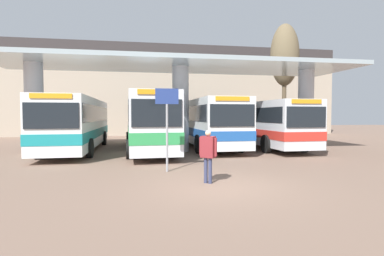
# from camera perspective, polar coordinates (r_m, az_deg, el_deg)

# --- Properties ---
(ground_plane) EXTENTS (100.00, 100.00, 0.00)m
(ground_plane) POSITION_cam_1_polar(r_m,az_deg,el_deg) (9.50, 5.22, -11.01)
(ground_plane) COLOR #755B4C
(townhouse_backdrop) EXTENTS (40.00, 0.58, 9.84)m
(townhouse_backdrop) POSITION_cam_1_polar(r_m,az_deg,el_deg) (32.73, -5.63, 8.68)
(townhouse_backdrop) COLOR tan
(townhouse_backdrop) RESTS_ON ground_plane
(station_canopy) EXTENTS (21.45, 5.65, 5.34)m
(station_canopy) POSITION_cam_1_polar(r_m,az_deg,el_deg) (18.23, -2.21, 9.12)
(station_canopy) COLOR silver
(station_canopy) RESTS_ON ground_plane
(transit_bus_left_bay) EXTENTS (2.84, 11.56, 3.18)m
(transit_bus_left_bay) POSITION_cam_1_polar(r_m,az_deg,el_deg) (19.97, -20.97, 1.09)
(transit_bus_left_bay) COLOR white
(transit_bus_left_bay) RESTS_ON ground_plane
(transit_bus_center_bay) EXTENTS (3.02, 11.84, 3.36)m
(transit_bus_center_bay) POSITION_cam_1_polar(r_m,az_deg,el_deg) (19.00, -8.40, 1.43)
(transit_bus_center_bay) COLOR silver
(transit_bus_center_bay) RESTS_ON ground_plane
(transit_bus_right_bay) EXTENTS (2.95, 11.88, 3.18)m
(transit_bus_right_bay) POSITION_cam_1_polar(r_m,az_deg,el_deg) (20.93, 2.59, 1.34)
(transit_bus_right_bay) COLOR white
(transit_bus_right_bay) RESTS_ON ground_plane
(transit_bus_far_right_bay) EXTENTS (2.87, 11.15, 3.05)m
(transit_bus_far_right_bay) POSITION_cam_1_polar(r_m,az_deg,el_deg) (21.40, 13.03, 1.12)
(transit_bus_far_right_bay) COLOR silver
(transit_bus_far_right_bay) RESTS_ON ground_plane
(info_sign_platform) EXTENTS (0.90, 0.09, 3.24)m
(info_sign_platform) POSITION_cam_1_polar(r_m,az_deg,el_deg) (11.66, -4.79, 2.88)
(info_sign_platform) COLOR gray
(info_sign_platform) RESTS_ON ground_plane
(pedestrian_waiting) EXTENTS (0.54, 0.48, 1.72)m
(pedestrian_waiting) POSITION_cam_1_polar(r_m,az_deg,el_deg) (9.71, 3.07, -4.39)
(pedestrian_waiting) COLOR #333856
(pedestrian_waiting) RESTS_ON ground_plane
(poplar_tree_behind_left) EXTENTS (2.43, 2.43, 10.06)m
(poplar_tree_behind_left) POSITION_cam_1_polar(r_m,az_deg,el_deg) (27.73, 17.24, 12.92)
(poplar_tree_behind_left) COLOR brown
(poplar_tree_behind_left) RESTS_ON ground_plane
(parked_car_street) EXTENTS (4.50, 2.20, 1.96)m
(parked_car_street) POSITION_cam_1_polar(r_m,az_deg,el_deg) (29.32, 0.81, 0.05)
(parked_car_street) COLOR black
(parked_car_street) RESTS_ON ground_plane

